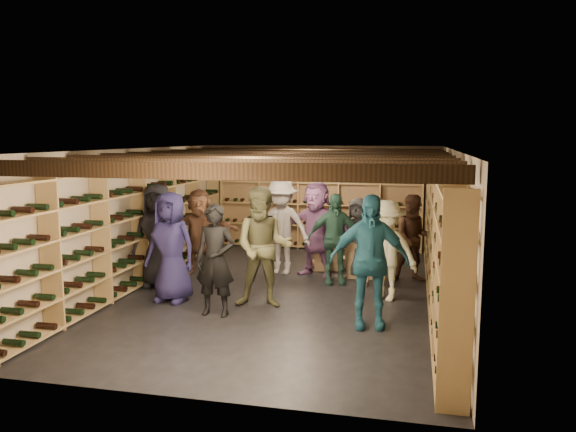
# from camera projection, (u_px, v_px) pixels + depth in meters

# --- Properties ---
(ground) EXTENTS (8.00, 8.00, 0.00)m
(ground) POSITION_uv_depth(u_px,v_px,m) (281.00, 292.00, 9.50)
(ground) COLOR black
(ground) RESTS_ON ground
(walls) EXTENTS (5.52, 8.02, 2.40)m
(walls) POSITION_uv_depth(u_px,v_px,m) (281.00, 222.00, 9.33)
(walls) COLOR #B5A68D
(walls) RESTS_ON ground
(ceiling) EXTENTS (5.50, 8.00, 0.01)m
(ceiling) POSITION_uv_depth(u_px,v_px,m) (281.00, 150.00, 9.17)
(ceiling) COLOR beige
(ceiling) RESTS_ON walls
(ceiling_joists) EXTENTS (5.40, 7.12, 0.18)m
(ceiling_joists) POSITION_uv_depth(u_px,v_px,m) (281.00, 158.00, 9.19)
(ceiling_joists) COLOR black
(ceiling_joists) RESTS_ON ground
(wine_rack_left) EXTENTS (0.32, 7.50, 2.15)m
(wine_rack_left) POSITION_uv_depth(u_px,v_px,m) (139.00, 224.00, 9.91)
(wine_rack_left) COLOR #9F7F4D
(wine_rack_left) RESTS_ON ground
(wine_rack_right) EXTENTS (0.32, 7.50, 2.15)m
(wine_rack_right) POSITION_uv_depth(u_px,v_px,m) (440.00, 235.00, 8.79)
(wine_rack_right) COLOR #9F7F4D
(wine_rack_right) RESTS_ON ground
(wine_rack_back) EXTENTS (4.70, 0.30, 2.15)m
(wine_rack_back) POSITION_uv_depth(u_px,v_px,m) (319.00, 203.00, 13.05)
(wine_rack_back) COLOR #9F7F4D
(wine_rack_back) RESTS_ON ground
(crate_stack_left) EXTENTS (0.56, 0.43, 0.51)m
(crate_stack_left) POSITION_uv_depth(u_px,v_px,m) (326.00, 257.00, 11.07)
(crate_stack_left) COLOR tan
(crate_stack_left) RESTS_ON ground
(crate_stack_right) EXTENTS (0.52, 0.36, 0.68)m
(crate_stack_right) POSITION_uv_depth(u_px,v_px,m) (360.00, 259.00, 10.45)
(crate_stack_right) COLOR tan
(crate_stack_right) RESTS_ON ground
(crate_loose) EXTENTS (0.54, 0.39, 0.17)m
(crate_loose) POSITION_uv_depth(u_px,v_px,m) (333.00, 261.00, 11.46)
(crate_loose) COLOR tan
(crate_loose) RESTS_ON ground
(person_0) EXTENTS (0.91, 0.63, 1.80)m
(person_0) POSITION_uv_depth(u_px,v_px,m) (158.00, 235.00, 9.77)
(person_0) COLOR black
(person_0) RESTS_ON ground
(person_1) EXTENTS (0.60, 0.40, 1.65)m
(person_1) POSITION_uv_depth(u_px,v_px,m) (215.00, 260.00, 8.17)
(person_1) COLOR black
(person_1) RESTS_ON ground
(person_2) EXTENTS (0.99, 0.82, 1.86)m
(person_2) POSITION_uv_depth(u_px,v_px,m) (263.00, 247.00, 8.58)
(person_2) COLOR brown
(person_2) RESTS_ON ground
(person_3) EXTENTS (1.17, 0.88, 1.61)m
(person_3) POSITION_uv_depth(u_px,v_px,m) (386.00, 251.00, 8.95)
(person_3) COLOR beige
(person_3) RESTS_ON ground
(person_4) EXTENTS (1.14, 0.63, 1.85)m
(person_4) POSITION_uv_depth(u_px,v_px,m) (369.00, 261.00, 7.65)
(person_4) COLOR #1F596E
(person_4) RESTS_ON ground
(person_5) EXTENTS (1.58, 0.88, 1.63)m
(person_5) POSITION_uv_depth(u_px,v_px,m) (200.00, 232.00, 10.68)
(person_5) COLOR brown
(person_5) RESTS_ON ground
(person_6) EXTENTS (0.93, 0.68, 1.76)m
(person_6) POSITION_uv_depth(u_px,v_px,m) (171.00, 247.00, 8.87)
(person_6) COLOR #231F4F
(person_6) RESTS_ON ground
(person_7) EXTENTS (0.65, 0.51, 1.59)m
(person_7) POSITION_uv_depth(u_px,v_px,m) (375.00, 242.00, 9.71)
(person_7) COLOR gray
(person_7) RESTS_ON ground
(person_8) EXTENTS (0.86, 0.73, 1.58)m
(person_8) POSITION_uv_depth(u_px,v_px,m) (414.00, 238.00, 10.12)
(person_8) COLOR #462B1D
(person_8) RESTS_ON ground
(person_9) EXTENTS (1.23, 0.78, 1.81)m
(person_9) POSITION_uv_depth(u_px,v_px,m) (281.00, 227.00, 10.66)
(person_9) COLOR #B0A8A1
(person_9) RESTS_ON ground
(person_10) EXTENTS (1.02, 0.64, 1.62)m
(person_10) POSITION_uv_depth(u_px,v_px,m) (334.00, 239.00, 9.96)
(person_10) COLOR #275040
(person_10) RESTS_ON ground
(person_11) EXTENTS (1.74, 1.07, 1.79)m
(person_11) POSITION_uv_depth(u_px,v_px,m) (316.00, 229.00, 10.53)
(person_11) COLOR #8A558C
(person_11) RESTS_ON ground
(person_12) EXTENTS (0.82, 0.62, 1.50)m
(person_12) POSITION_uv_depth(u_px,v_px,m) (358.00, 238.00, 10.40)
(person_12) COLOR #35363A
(person_12) RESTS_ON ground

